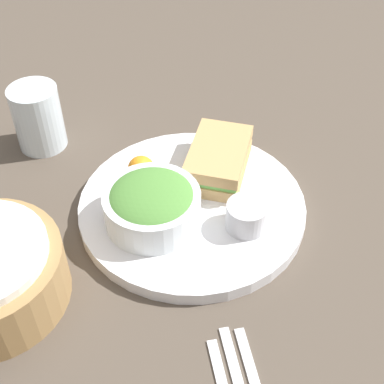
% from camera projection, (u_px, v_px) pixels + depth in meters
% --- Properties ---
extents(ground_plane, '(4.00, 4.00, 0.00)m').
position_uv_depth(ground_plane, '(192.00, 212.00, 0.79)').
color(ground_plane, '#4C4238').
extents(plate, '(0.33, 0.33, 0.02)m').
position_uv_depth(plate, '(192.00, 207.00, 0.79)').
color(plate, silver).
rests_on(plate, ground_plane).
extents(sandwich, '(0.14, 0.10, 0.05)m').
position_uv_depth(sandwich, '(218.00, 159.00, 0.81)').
color(sandwich, tan).
rests_on(sandwich, plate).
extents(salad_bowl, '(0.14, 0.14, 0.06)m').
position_uv_depth(salad_bowl, '(152.00, 204.00, 0.73)').
color(salad_bowl, white).
rests_on(salad_bowl, plate).
extents(dressing_cup, '(0.06, 0.06, 0.04)m').
position_uv_depth(dressing_cup, '(246.00, 216.00, 0.73)').
color(dressing_cup, '#B7B7BC').
rests_on(dressing_cup, plate).
extents(orange_wedge, '(0.04, 0.04, 0.04)m').
position_uv_depth(orange_wedge, '(141.00, 169.00, 0.80)').
color(orange_wedge, orange).
rests_on(orange_wedge, plate).
extents(drink_glass, '(0.08, 0.08, 0.11)m').
position_uv_depth(drink_glass, '(38.00, 118.00, 0.87)').
color(drink_glass, silver).
rests_on(drink_glass, ground_plane).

